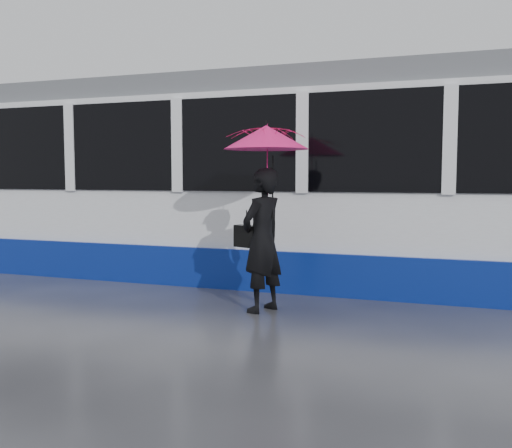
% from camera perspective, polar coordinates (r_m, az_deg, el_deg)
% --- Properties ---
extents(ground, '(90.00, 90.00, 0.00)m').
position_cam_1_polar(ground, '(7.49, -3.72, -8.51)').
color(ground, '#28282D').
rests_on(ground, ground).
extents(rails, '(34.00, 1.51, 0.02)m').
position_cam_1_polar(rails, '(9.78, 2.13, -5.29)').
color(rails, '#3F3D38').
rests_on(rails, ground).
extents(tram, '(26.00, 2.56, 3.35)m').
position_cam_1_polar(tram, '(9.19, 21.99, 3.92)').
color(tram, white).
rests_on(tram, ground).
extents(woman, '(0.64, 0.78, 1.82)m').
position_cam_1_polar(woman, '(7.22, 0.63, -1.65)').
color(woman, black).
rests_on(woman, ground).
extents(umbrella, '(1.38, 1.38, 1.23)m').
position_cam_1_polar(umbrella, '(7.16, 1.02, 7.01)').
color(umbrella, '#FF155D').
rests_on(umbrella, ground).
extents(handbag, '(0.35, 0.25, 0.46)m').
position_cam_1_polar(handbag, '(7.31, -0.95, -1.22)').
color(handbag, black).
rests_on(handbag, ground).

